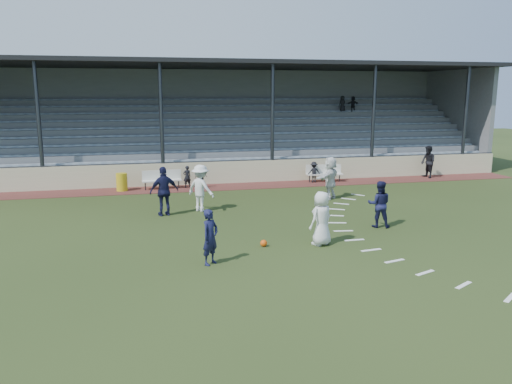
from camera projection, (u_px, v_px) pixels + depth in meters
ground at (273, 246)px, 16.24m from camera, size 90.00×90.00×0.00m
cinder_track at (222, 187)px, 26.28m from camera, size 34.00×2.00×0.02m
retaining_wall at (219, 173)px, 27.17m from camera, size 34.00×0.18×1.20m
bench_left at (162, 178)px, 25.68m from camera, size 2.03×0.64×0.95m
bench_right at (324, 172)px, 27.68m from camera, size 2.03×0.66×0.95m
trash_bin at (122, 182)px, 25.14m from camera, size 0.56×0.56×0.89m
football at (264, 243)px, 16.14m from camera, size 0.22×0.22×0.22m
player_white_lead at (321, 218)px, 16.18m from camera, size 1.03×0.90×1.78m
player_navy_lead at (210, 237)px, 14.36m from camera, size 0.70×0.69×1.63m
player_navy_mid at (379, 204)px, 18.35m from camera, size 1.02×0.92×1.73m
player_white_wing at (201, 188)px, 20.80m from camera, size 1.41×1.41×1.96m
player_navy_wing at (164, 191)px, 20.05m from camera, size 1.25×0.76×2.00m
player_white_back at (330, 178)px, 23.20m from camera, size 1.75×1.69×1.99m
official at (428, 162)px, 28.86m from camera, size 0.76×0.95×1.86m
sub_left_near at (187, 177)px, 25.96m from camera, size 0.48×0.38×1.15m
sub_left_far at (201, 177)px, 25.90m from camera, size 0.66×0.33×1.09m
sub_right at (314, 172)px, 27.45m from camera, size 0.74×0.43×1.15m
grandstand at (208, 136)px, 31.36m from camera, size 34.60×9.00×6.61m
penalty_arc at (389, 238)px, 17.14m from camera, size 3.89×14.63×0.01m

